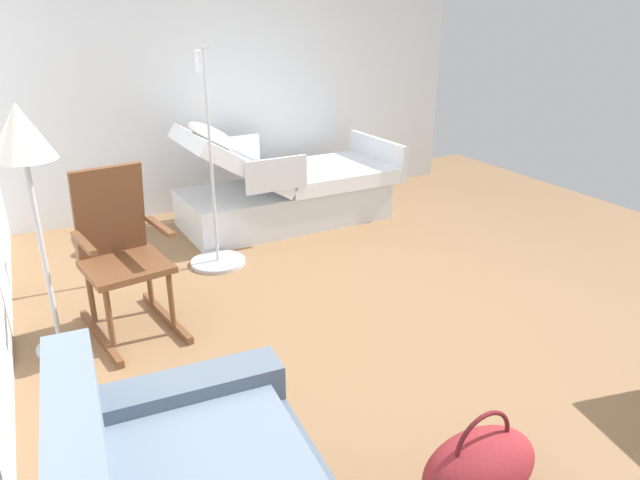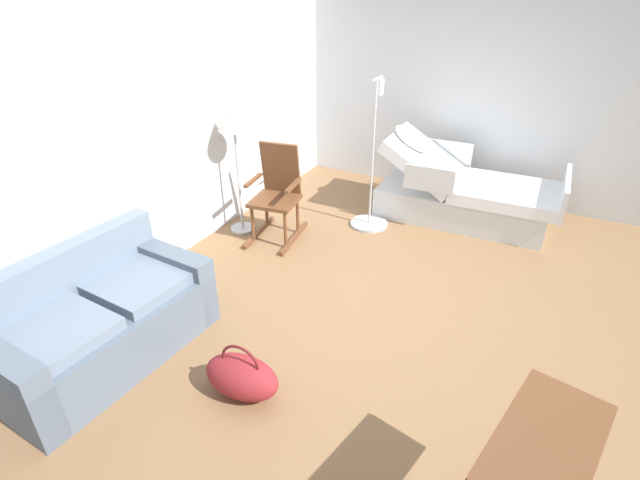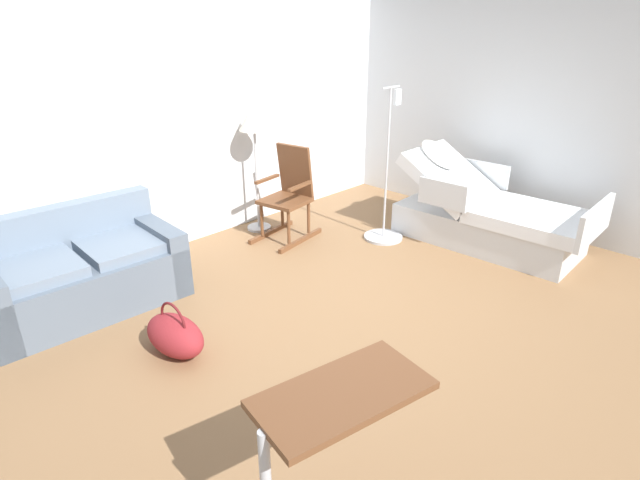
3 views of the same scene
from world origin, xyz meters
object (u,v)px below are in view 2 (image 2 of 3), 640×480
(couch, at_px, (99,323))
(floor_lamp, at_px, (234,125))
(hospital_bed, at_px, (463,194))
(duffel_bag, at_px, (242,376))
(rocking_chair, at_px, (277,194))
(iv_pole, at_px, (370,205))

(couch, relative_size, floor_lamp, 1.11)
(hospital_bed, height_order, duffel_bag, hospital_bed)
(rocking_chair, height_order, iv_pole, iv_pole)
(floor_lamp, relative_size, duffel_bag, 2.55)
(hospital_bed, bearing_deg, iv_pole, 127.28)
(iv_pole, bearing_deg, rocking_chair, 131.12)
(hospital_bed, height_order, floor_lamp, floor_lamp)
(couch, distance_m, floor_lamp, 2.41)
(rocking_chair, xyz_separation_m, duffel_bag, (-2.13, -1.05, -0.35))
(rocking_chair, height_order, floor_lamp, floor_lamp)
(iv_pole, bearing_deg, couch, 162.74)
(hospital_bed, relative_size, couch, 1.28)
(hospital_bed, xyz_separation_m, iv_pole, (-0.69, 0.90, -0.06))
(floor_lamp, distance_m, iv_pole, 1.78)
(duffel_bag, relative_size, iv_pole, 0.34)
(couch, bearing_deg, floor_lamp, 7.89)
(rocking_chair, xyz_separation_m, floor_lamp, (-0.10, 0.43, 0.72))
(hospital_bed, bearing_deg, couch, 153.61)
(rocking_chair, relative_size, iv_pole, 0.62)
(floor_lamp, bearing_deg, rocking_chair, -76.27)
(hospital_bed, bearing_deg, floor_lamp, 125.00)
(couch, relative_size, iv_pole, 0.97)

